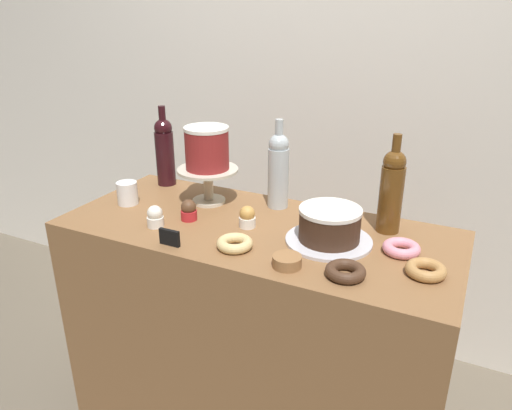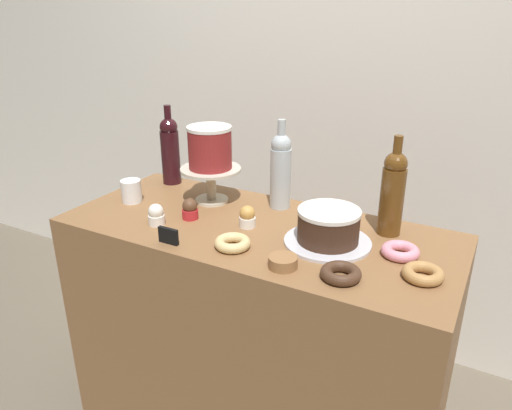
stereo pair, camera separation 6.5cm
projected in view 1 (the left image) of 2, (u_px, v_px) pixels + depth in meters
The scene contains 19 objects.
back_wall at pixel (339, 82), 2.20m from camera, with size 6.00×0.05×2.60m.
display_counter at pixel (256, 340), 1.80m from camera, with size 1.33×0.58×0.93m.
cake_stand_pedestal at pixel (208, 179), 1.79m from camera, with size 0.23×0.23×0.13m.
white_layer_cake at pixel (207, 148), 1.75m from camera, with size 0.16×0.16×0.16m.
silver_serving_platter at pixel (329, 240), 1.52m from camera, with size 0.27×0.27×0.01m.
chocolate_round_cake at pixel (330, 223), 1.50m from camera, with size 0.19×0.19×0.10m.
wine_bottle_amber at pixel (392, 190), 1.54m from camera, with size 0.08×0.08×0.33m.
wine_bottle_clear at pixel (278, 169), 1.74m from camera, with size 0.08×0.08×0.33m.
wine_bottle_dark_red at pixel (165, 150), 1.96m from camera, with size 0.08×0.08×0.33m.
cupcake_caramel at pixel (247, 217), 1.61m from camera, with size 0.06×0.06×0.07m.
cupcake_vanilla at pixel (155, 217), 1.61m from camera, with size 0.06×0.06×0.07m.
cupcake_chocolate at pixel (189, 210), 1.66m from camera, with size 0.06×0.06×0.07m.
donut_pink at pixel (401, 248), 1.44m from camera, with size 0.11×0.11×0.03m.
donut_chocolate at pixel (345, 271), 1.32m from camera, with size 0.11×0.11×0.03m.
donut_glazed at pixel (235, 243), 1.47m from camera, with size 0.11×0.11×0.03m.
donut_maple at pixel (426, 270), 1.32m from camera, with size 0.11×0.11×0.03m.
cookie_stack at pixel (287, 261), 1.37m from camera, with size 0.08×0.08×0.03m.
price_sign_chalkboard at pixel (170, 238), 1.49m from camera, with size 0.07×0.01×0.05m.
coffee_cup_ceramic at pixel (127, 193), 1.80m from camera, with size 0.08×0.08×0.09m.
Camera 1 is at (0.65, -1.32, 1.61)m, focal length 33.89 mm.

